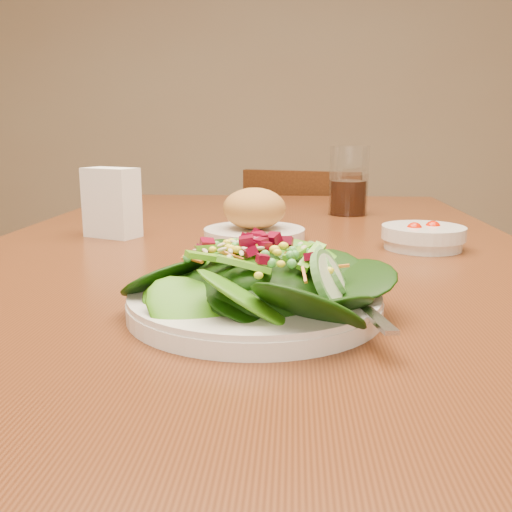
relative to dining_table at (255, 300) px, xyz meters
name	(u,v)px	position (x,y,z in m)	size (l,w,h in m)	color
dining_table	(255,300)	(0.00, 0.00, 0.00)	(0.90, 1.40, 0.75)	#5A2C14
chair_far	(309,287)	(0.12, 0.87, -0.22)	(0.47, 0.48, 0.82)	#41200B
salad_plate	(264,287)	(0.03, -0.38, 0.13)	(0.26, 0.26, 0.07)	silver
bread_plate	(254,218)	(0.00, 0.03, 0.14)	(0.17, 0.17, 0.09)	silver
tomato_bowl	(423,237)	(0.27, -0.04, 0.12)	(0.13, 0.13, 0.04)	silver
drinking_glass	(349,186)	(0.18, 0.33, 0.17)	(0.09, 0.09, 0.15)	silver
napkin_holder	(112,201)	(-0.25, 0.03, 0.16)	(0.10, 0.08, 0.12)	white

